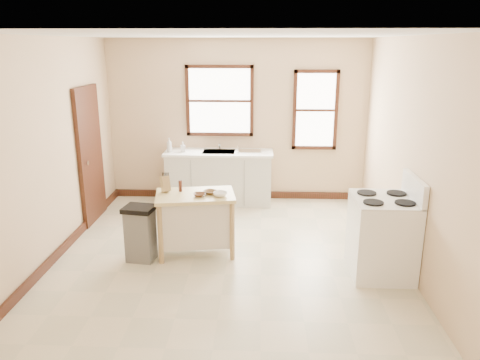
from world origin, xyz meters
name	(u,v)px	position (x,y,z in m)	size (l,w,h in m)	color
floor	(228,257)	(0.00, 0.00, 0.00)	(5.00, 5.00, 0.00)	beige
ceiling	(226,35)	(0.00, 0.00, 2.80)	(5.00, 5.00, 0.00)	white
wall_back	(237,121)	(0.00, 2.50, 1.40)	(4.50, 0.04, 2.80)	beige
wall_left	(48,152)	(-2.25, 0.00, 1.40)	(0.04, 5.00, 2.80)	beige
wall_right	(411,155)	(2.25, 0.00, 1.40)	(0.04, 5.00, 2.80)	beige
window_main	(220,101)	(-0.30, 2.48, 1.75)	(1.17, 0.06, 1.22)	black
window_side	(315,110)	(1.35, 2.48, 1.60)	(0.77, 0.06, 1.37)	black
door_left	(90,155)	(-2.21, 1.30, 1.05)	(0.06, 0.90, 2.10)	black
baseboard_back	(237,194)	(0.00, 2.47, 0.06)	(4.50, 0.04, 0.12)	black
baseboard_left	(62,249)	(-2.22, 0.00, 0.06)	(0.04, 5.00, 0.12)	black
sink_counter	(219,177)	(-0.30, 2.20, 0.46)	(1.86, 0.62, 0.92)	beige
faucet	(220,143)	(-0.30, 2.38, 1.03)	(0.03, 0.03, 0.22)	silver
soap_bottle_a	(169,145)	(-1.14, 2.13, 1.04)	(0.09, 0.09, 0.24)	#B2B2B2
soap_bottle_b	(183,147)	(-0.91, 2.14, 1.01)	(0.08, 0.08, 0.17)	#B2B2B2
dish_rack	(250,149)	(0.23, 2.22, 0.97)	(0.41, 0.30, 0.10)	silver
kitchen_island	(196,224)	(-0.43, 0.12, 0.41)	(1.01, 0.64, 0.83)	#EED68C
knife_block	(165,184)	(-0.83, 0.20, 0.93)	(0.10, 0.10, 0.20)	tan
pepper_grinder	(180,186)	(-0.63, 0.22, 0.90)	(0.04, 0.04, 0.15)	#431C12
bowl_a	(199,195)	(-0.36, 0.03, 0.85)	(0.16, 0.16, 0.04)	brown
bowl_b	(210,192)	(-0.23, 0.14, 0.85)	(0.17, 0.17, 0.04)	brown
bowl_c	(220,194)	(-0.09, 0.04, 0.86)	(0.18, 0.18, 0.06)	white
trash_bin	(140,233)	(-1.11, -0.13, 0.37)	(0.38, 0.32, 0.73)	slate
gas_stove	(383,226)	(1.88, -0.36, 0.62)	(0.77, 0.78, 1.23)	white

